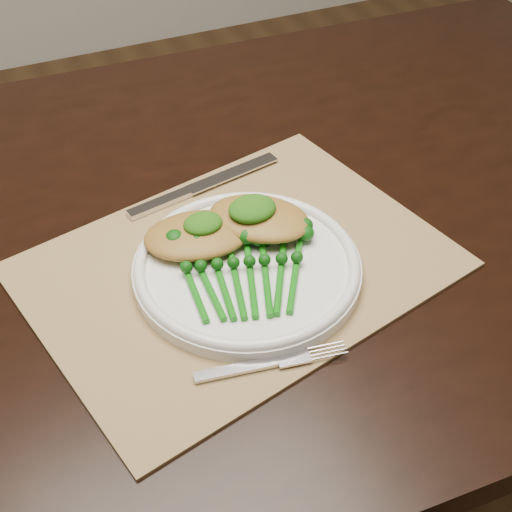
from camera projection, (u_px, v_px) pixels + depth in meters
name	position (u px, v px, depth m)	size (l,w,h in m)	color
floor	(260.00, 485.00, 1.46)	(4.00, 4.00, 0.00)	#51361C
dining_table	(200.00, 398.00, 1.16)	(1.63, 0.96, 0.75)	black
placemat	(238.00, 266.00, 0.85)	(0.48, 0.35, 0.00)	#9B7B4F
dinner_plate	(247.00, 266.00, 0.83)	(0.27, 0.27, 0.02)	white
knife	(191.00, 190.00, 0.94)	(0.23, 0.06, 0.01)	silver
fork	(281.00, 360.00, 0.73)	(0.16, 0.04, 0.01)	silver
chicken_fillet_left	(197.00, 235.00, 0.84)	(0.13, 0.09, 0.03)	#A57830
chicken_fillet_right	(259.00, 218.00, 0.86)	(0.12, 0.09, 0.02)	#A57830
pesto_dollop_left	(203.00, 223.00, 0.84)	(0.05, 0.04, 0.02)	#174A0A
pesto_dollop_right	(252.00, 209.00, 0.84)	(0.06, 0.05, 0.02)	#174A0A
broccolini_bundle	(243.00, 278.00, 0.80)	(0.18, 0.19, 0.04)	#0F6A0D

